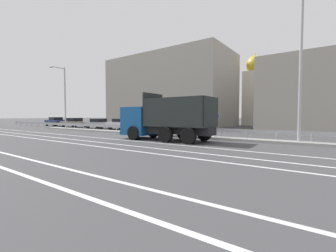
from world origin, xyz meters
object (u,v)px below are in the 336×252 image
(street_lamp_0, at_px, (64,95))
(parked_car_2, at_px, (99,123))
(street_lamp_1, at_px, (301,52))
(parked_car_3, at_px, (122,124))
(parked_car_4, at_px, (162,125))
(parked_car_0, at_px, (56,122))
(parked_car_1, at_px, (74,122))
(dump_truck, at_px, (157,123))
(church_tower, at_px, (255,92))
(median_road_sign, at_px, (215,124))

(street_lamp_0, bearing_deg, parked_car_2, 67.74)
(street_lamp_0, distance_m, street_lamp_1, 26.95)
(parked_car_2, height_order, parked_car_3, parked_car_3)
(parked_car_4, bearing_deg, parked_car_0, -91.95)
(street_lamp_0, relative_size, parked_car_0, 1.73)
(parked_car_1, height_order, parked_car_2, parked_car_1)
(parked_car_1, bearing_deg, dump_truck, -111.57)
(street_lamp_1, relative_size, church_tower, 0.77)
(median_road_sign, height_order, church_tower, church_tower)
(parked_car_4, distance_m, church_tower, 23.15)
(dump_truck, bearing_deg, parked_car_4, 32.70)
(parked_car_1, bearing_deg, parked_car_4, -92.59)
(parked_car_3, bearing_deg, street_lamp_0, -58.72)
(street_lamp_1, height_order, parked_car_2, street_lamp_1)
(street_lamp_1, distance_m, parked_car_4, 15.75)
(street_lamp_1, bearing_deg, parked_car_0, 173.36)
(parked_car_0, relative_size, parked_car_1, 0.97)
(parked_car_4, bearing_deg, church_tower, 165.60)
(median_road_sign, xyz_separation_m, parked_car_2, (-19.56, 4.13, -0.43))
(street_lamp_1, distance_m, parked_car_1, 32.13)
(median_road_sign, distance_m, street_lamp_1, 7.30)
(parked_car_0, relative_size, church_tower, 0.35)
(median_road_sign, xyz_separation_m, street_lamp_1, (5.65, -0.01, 4.62))
(street_lamp_0, height_order, parked_car_1, street_lamp_0)
(dump_truck, distance_m, parked_car_1, 23.41)
(median_road_sign, distance_m, parked_car_3, 15.25)
(parked_car_2, bearing_deg, church_tower, 143.05)
(parked_car_2, bearing_deg, parked_car_4, 90.36)
(parked_car_1, xyz_separation_m, parked_car_3, (11.10, -0.12, -0.00))
(median_road_sign, relative_size, parked_car_3, 0.52)
(street_lamp_0, xyz_separation_m, parked_car_4, (12.74, 4.65, -3.81))
(median_road_sign, relative_size, parked_car_4, 0.48)
(median_road_sign, xyz_separation_m, parked_car_3, (-14.71, 4.01, -0.40))
(parked_car_3, bearing_deg, parked_car_1, -91.06)
(street_lamp_0, distance_m, parked_car_4, 14.08)
(dump_truck, height_order, street_lamp_1, street_lamp_1)
(street_lamp_1, relative_size, parked_car_3, 2.52)
(street_lamp_1, xyz_separation_m, parked_car_0, (-37.53, 4.37, -4.98))
(church_tower, bearing_deg, median_road_sign, -81.63)
(street_lamp_1, height_order, parked_car_4, street_lamp_1)
(street_lamp_1, bearing_deg, parked_car_2, 170.67)
(street_lamp_0, height_order, parked_car_4, street_lamp_0)
(dump_truck, relative_size, parked_car_2, 1.62)
(parked_car_3, height_order, church_tower, church_tower)
(parked_car_0, bearing_deg, parked_car_4, -86.63)
(dump_truck, bearing_deg, parked_car_1, 71.24)
(median_road_sign, relative_size, street_lamp_0, 0.26)
(parked_car_0, bearing_deg, church_tower, -48.73)
(street_lamp_1, height_order, parked_car_1, street_lamp_1)
(parked_car_0, xyz_separation_m, parked_car_4, (23.35, 0.24, -0.08))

